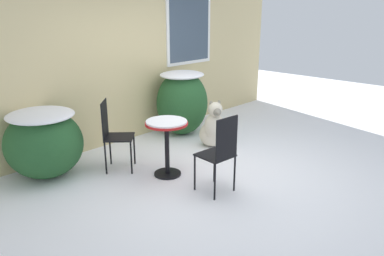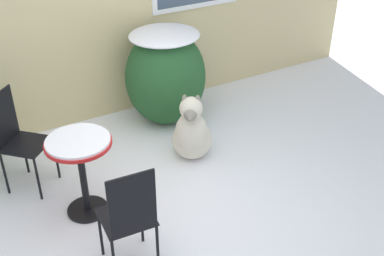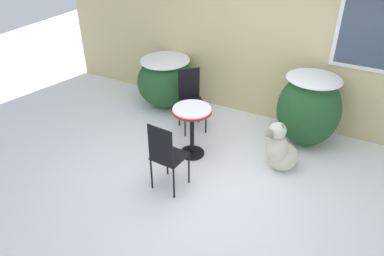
# 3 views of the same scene
# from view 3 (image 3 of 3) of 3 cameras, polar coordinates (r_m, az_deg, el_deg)

# --- Properties ---
(ground_plane) EXTENTS (16.00, 16.00, 0.00)m
(ground_plane) POSITION_cam_3_polar(r_m,az_deg,el_deg) (5.08, 2.20, -8.85)
(ground_plane) COLOR white
(house_wall) EXTENTS (8.00, 0.10, 3.36)m
(house_wall) POSITION_cam_3_polar(r_m,az_deg,el_deg) (6.11, 12.70, 15.74)
(house_wall) COLOR #D1BC84
(house_wall) RESTS_ON ground_plane
(shrub_left) EXTENTS (1.02, 1.06, 0.93)m
(shrub_left) POSITION_cam_3_polar(r_m,az_deg,el_deg) (6.81, -4.00, 7.37)
(shrub_left) COLOR #235128
(shrub_left) RESTS_ON ground_plane
(shrub_middle) EXTENTS (0.94, 0.89, 1.15)m
(shrub_middle) POSITION_cam_3_polar(r_m,az_deg,el_deg) (5.88, 17.38, 2.93)
(shrub_middle) COLOR #235128
(shrub_middle) RESTS_ON ground_plane
(patio_table) EXTENTS (0.57, 0.57, 0.78)m
(patio_table) POSITION_cam_3_polar(r_m,az_deg,el_deg) (5.34, 0.00, 1.29)
(patio_table) COLOR black
(patio_table) RESTS_ON ground_plane
(patio_chair_near_table) EXTENTS (0.55, 0.55, 1.00)m
(patio_chair_near_table) POSITION_cam_3_polar(r_m,az_deg,el_deg) (6.05, -0.17, 4.69)
(patio_chair_near_table) COLOR black
(patio_chair_near_table) RESTS_ON ground_plane
(patio_chair_far_side) EXTENTS (0.41, 0.41, 1.00)m
(patio_chair_far_side) POSITION_cam_3_polar(r_m,az_deg,el_deg) (4.71, -3.98, -4.08)
(patio_chair_far_side) COLOR black
(patio_chair_far_side) RESTS_ON ground_plane
(dog) EXTENTS (0.59, 0.63, 0.81)m
(dog) POSITION_cam_3_polar(r_m,az_deg,el_deg) (5.32, 13.27, -3.43)
(dog) COLOR beige
(dog) RESTS_ON ground_plane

